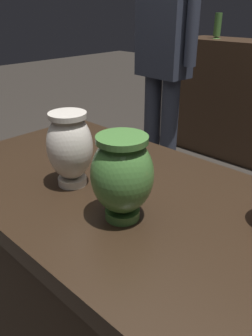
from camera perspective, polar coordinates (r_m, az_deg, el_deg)
display_plinth at (r=1.15m, az=0.45°, el=-21.44°), size 1.20×0.64×0.80m
vase_centerpiece at (r=0.75m, az=-0.64°, el=-1.15°), size 0.14×0.14×0.20m
vase_tall_behind at (r=0.91m, az=-9.43°, el=3.56°), size 0.12×0.12×0.20m
shelf_vase_far_left at (r=3.18m, az=15.15°, el=22.05°), size 0.07×0.07×0.20m
visitor_near_left at (r=2.16m, az=6.41°, el=19.53°), size 0.47×0.20×1.72m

